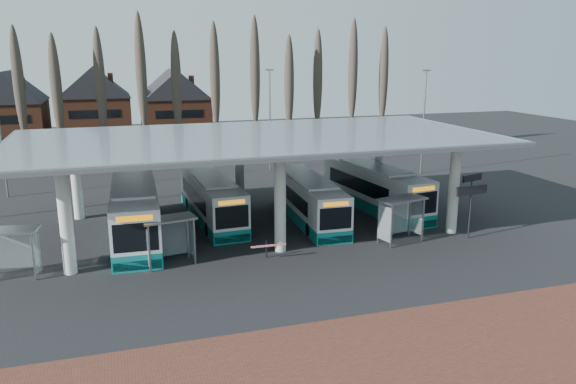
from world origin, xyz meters
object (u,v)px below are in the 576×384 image
object	(u,v)px
shelter_2	(400,210)
shelter_0	(11,242)
bus_3	(374,188)
shelter_1	(168,230)
bus_2	(309,200)
bus_0	(135,211)
bus_1	(211,199)

from	to	relation	value
shelter_2	shelter_0	bearing A→B (deg)	163.44
shelter_0	bus_3	bearing A→B (deg)	24.18
shelter_0	shelter_1	distance (m)	8.18
bus_2	shelter_1	size ratio (longest dim) A/B	3.51
bus_0	shelter_0	distance (m)	8.40
bus_2	bus_3	xyz separation A→B (m)	(5.91, 1.54, 0.12)
bus_2	shelter_0	world-z (taller)	bus_2
bus_1	bus_3	bearing A→B (deg)	-6.06
bus_0	bus_3	distance (m)	18.04
bus_1	shelter_2	xyz separation A→B (m)	(10.56, -8.41, 0.58)
bus_1	shelter_1	xyz separation A→B (m)	(-3.88, -8.08, 0.52)
bus_2	shelter_1	bearing A→B (deg)	-148.52
shelter_0	shelter_1	size ratio (longest dim) A/B	0.96
bus_2	shelter_0	bearing A→B (deg)	-162.02
bus_3	shelter_0	xyz separation A→B (m)	(-24.58, -6.74, 0.38)
bus_1	bus_2	bearing A→B (deg)	-21.49
bus_2	shelter_0	distance (m)	19.39
shelter_1	shelter_2	size ratio (longest dim) A/B	0.96
bus_3	shelter_1	xyz separation A→B (m)	(-16.42, -7.38, 0.44)
bus_1	shelter_2	distance (m)	13.52
shelter_1	shelter_2	world-z (taller)	shelter_2
bus_1	shelter_0	world-z (taller)	bus_1
bus_0	bus_3	world-z (taller)	bus_0
bus_0	bus_2	world-z (taller)	bus_0
shelter_0	shelter_2	world-z (taller)	shelter_2
bus_2	bus_3	size ratio (longest dim) A/B	0.92
bus_2	shelter_1	world-z (taller)	bus_2
bus_0	bus_3	bearing A→B (deg)	7.15
bus_3	shelter_2	bearing A→B (deg)	-110.69
bus_0	shelter_2	bearing A→B (deg)	-18.87
bus_3	shelter_1	size ratio (longest dim) A/B	3.82
bus_2	shelter_2	size ratio (longest dim) A/B	3.36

